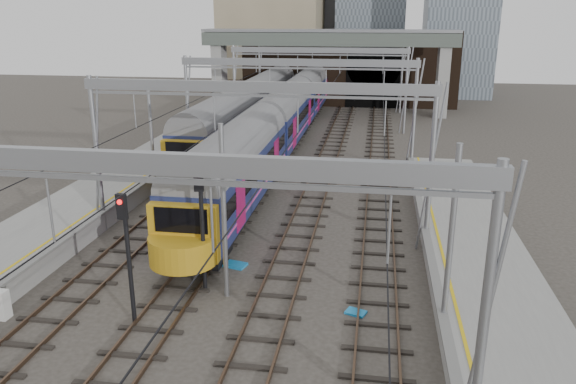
% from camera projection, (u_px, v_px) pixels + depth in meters
% --- Properties ---
extents(ground, '(160.00, 160.00, 0.00)m').
position_uv_depth(ground, '(213.00, 321.00, 20.67)').
color(ground, '#38332D').
rests_on(ground, ground).
extents(platform_left, '(4.32, 55.00, 1.12)m').
position_uv_depth(platform_left, '(2.00, 261.00, 24.38)').
color(platform_left, gray).
rests_on(platform_left, ground).
extents(platform_right, '(4.32, 47.00, 1.12)m').
position_uv_depth(platform_right, '(513.00, 357.00, 17.57)').
color(platform_right, gray).
rests_on(platform_right, ground).
extents(tracks, '(14.40, 80.00, 0.22)m').
position_uv_depth(tracks, '(281.00, 196.00, 34.79)').
color(tracks, '#4C3828').
rests_on(tracks, ground).
extents(overhead_line, '(16.80, 80.00, 8.00)m').
position_uv_depth(overhead_line, '(297.00, 78.00, 38.91)').
color(overhead_line, gray).
rests_on(overhead_line, ground).
extents(retaining_wall, '(28.00, 2.75, 9.00)m').
position_uv_depth(retaining_wall, '(344.00, 70.00, 68.04)').
color(retaining_wall, black).
rests_on(retaining_wall, ground).
extents(overbridge, '(28.00, 3.00, 9.25)m').
position_uv_depth(overbridge, '(328.00, 48.00, 61.78)').
color(overbridge, gray).
rests_on(overbridge, ground).
extents(train_main, '(3.00, 69.42, 5.10)m').
position_uv_depth(train_main, '(299.00, 101.00, 55.40)').
color(train_main, black).
rests_on(train_main, ground).
extents(train_second, '(2.98, 51.61, 5.06)m').
position_uv_depth(train_second, '(265.00, 96.00, 58.68)').
color(train_second, black).
rests_on(train_second, ground).
extents(signal_near_left, '(0.39, 0.47, 5.01)m').
position_uv_depth(signal_near_left, '(127.00, 244.00, 19.59)').
color(signal_near_left, black).
rests_on(signal_near_left, ground).
extents(signal_near_centre, '(0.40, 0.48, 5.25)m').
position_uv_depth(signal_near_centre, '(201.00, 215.00, 22.01)').
color(signal_near_centre, black).
rests_on(signal_near_centre, ground).
extents(relay_cabinet, '(0.57, 0.48, 1.11)m').
position_uv_depth(relay_cabinet, '(0.00, 305.00, 20.72)').
color(relay_cabinet, silver).
rests_on(relay_cabinet, ground).
extents(equip_cover_a, '(1.09, 0.88, 0.11)m').
position_uv_depth(equip_cover_a, '(235.00, 265.00, 25.18)').
color(equip_cover_a, '#187ABB').
rests_on(equip_cover_a, ground).
extents(equip_cover_b, '(0.82, 0.66, 0.09)m').
position_uv_depth(equip_cover_b, '(245.00, 208.00, 32.59)').
color(equip_cover_b, '#187ABB').
rests_on(equip_cover_b, ground).
extents(equip_cover_c, '(0.88, 0.75, 0.09)m').
position_uv_depth(equip_cover_c, '(356.00, 312.00, 21.20)').
color(equip_cover_c, '#187ABB').
rests_on(equip_cover_c, ground).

